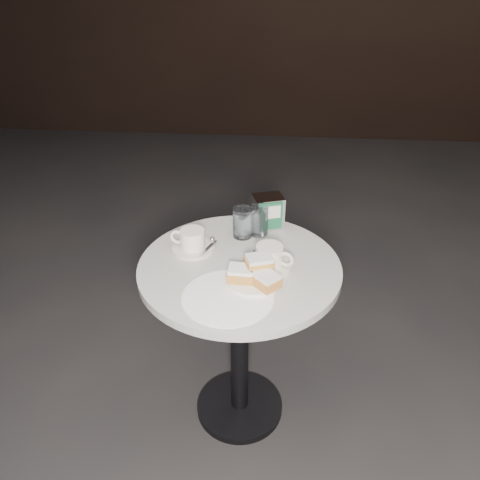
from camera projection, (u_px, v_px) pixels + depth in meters
name	position (u px, v px, depth m)	size (l,w,h in m)	color
ground	(240.00, 408.00, 2.00)	(7.00, 7.00, 0.00)	black
cafe_table	(240.00, 309.00, 1.71)	(0.70, 0.70, 0.74)	black
sugar_spill	(228.00, 297.00, 1.45)	(0.29, 0.29, 0.00)	white
beignet_plate	(255.00, 275.00, 1.50)	(0.22, 0.22, 0.08)	white
coffee_cup_left	(192.00, 241.00, 1.67)	(0.17, 0.17, 0.08)	silver
coffee_cup_right	(270.00, 258.00, 1.58)	(0.20, 0.20, 0.08)	silver
water_glass_left	(242.00, 223.00, 1.74)	(0.07, 0.07, 0.12)	white
water_glass_right	(259.00, 221.00, 1.75)	(0.08, 0.08, 0.12)	silver
napkin_dispenser	(268.00, 212.00, 1.80)	(0.13, 0.12, 0.13)	silver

